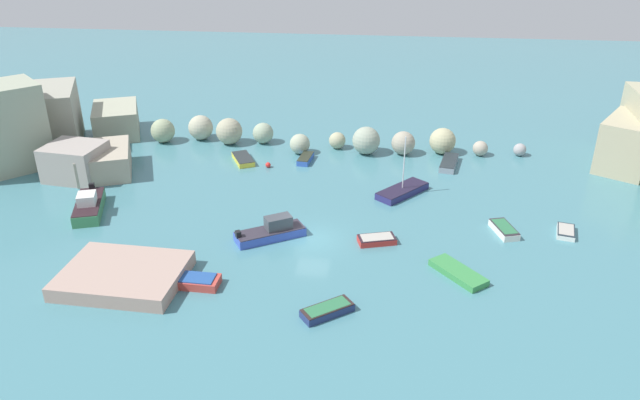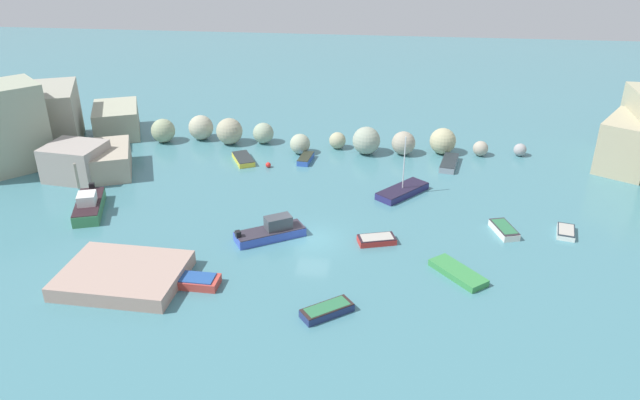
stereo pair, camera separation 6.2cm
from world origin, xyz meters
TOP-DOWN VIEW (x-y plane):
  - cove_water at (0.00, 0.00)m, footprint 160.00×160.00m
  - cliff_headland_left at (-29.36, 14.52)m, footprint 23.55×19.23m
  - rock_breakwater at (-3.83, 18.98)m, footprint 43.12×5.23m
  - stone_dock at (-11.86, -7.14)m, footprint 8.17×6.43m
  - channel_buoy at (-6.03, 13.37)m, footprint 0.52×0.52m
  - moored_boat_0 at (6.77, 8.85)m, footprint 4.72×5.12m
  - moored_boat_1 at (4.83, 0.08)m, footprint 3.04×2.09m
  - moored_boat_2 at (11.30, 15.80)m, footprint 2.19×4.36m
  - moored_boat_3 at (14.53, 2.73)m, footprint 2.06×3.13m
  - moored_boat_4 at (-7.36, -6.97)m, footprint 4.01×1.73m
  - moored_boat_5 at (-3.10, -0.08)m, footprint 5.40×4.20m
  - moored_boat_6 at (-18.79, 2.33)m, footprint 3.70×5.92m
  - moored_boat_7 at (-2.66, 15.31)m, footprint 1.40×2.93m
  - moored_boat_8 at (19.23, 3.07)m, footprint 1.77×2.52m
  - moored_boat_9 at (-8.76, 14.54)m, footprint 2.94×3.80m
  - moored_boat_10 at (10.49, -3.75)m, footprint 3.94×4.27m
  - moored_boat_11 at (2.08, -9.11)m, footprint 3.39×2.99m

SIDE VIEW (x-z plane):
  - cove_water at x=0.00m, z-range 0.00..0.00m
  - moored_boat_10 at x=10.49m, z-range 0.00..0.46m
  - moored_boat_8 at x=19.23m, z-range 0.01..0.46m
  - channel_buoy at x=-6.03m, z-range 0.00..0.52m
  - moored_boat_9 at x=-8.76m, z-range 0.00..0.52m
  - moored_boat_1 at x=4.83m, z-range 0.01..0.53m
  - moored_boat_7 at x=-2.66m, z-range 0.00..0.56m
  - moored_boat_11 at x=2.08m, z-range 0.01..0.58m
  - moored_boat_2 at x=11.30m, z-range 0.00..0.60m
  - moored_boat_3 at x=14.53m, z-range 0.01..0.60m
  - moored_boat_4 at x=-7.36m, z-range -0.01..0.65m
  - moored_boat_0 at x=6.77m, z-range -2.34..2.99m
  - stone_dock at x=-11.86m, z-range 0.00..1.01m
  - moored_boat_5 at x=-3.10m, z-range -0.27..1.41m
  - moored_boat_6 at x=-18.79m, z-range -0.29..1.56m
  - rock_breakwater at x=-3.83m, z-range -0.17..2.63m
  - cliff_headland_left at x=-29.36m, z-range -1.29..6.82m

